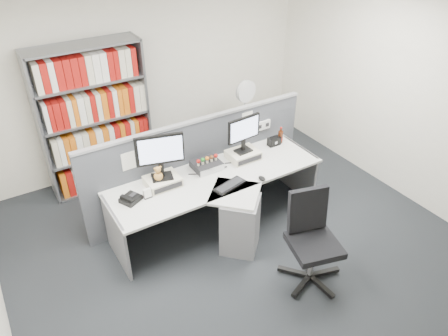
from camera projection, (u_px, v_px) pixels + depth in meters
ground at (254, 263)px, 4.85m from camera, size 5.50×5.50×0.00m
room_shell at (262, 121)px, 3.87m from camera, size 5.04×5.54×2.72m
partition at (199, 164)px, 5.38m from camera, size 3.00×0.08×1.27m
desk at (226, 203)px, 5.02m from camera, size 2.60×1.20×0.72m
monitor_riser_left at (163, 181)px, 4.85m from camera, size 0.38×0.31×0.10m
monitor_riser_right at (243, 155)px, 5.33m from camera, size 0.38×0.31×0.10m
monitor_left at (160, 153)px, 4.65m from camera, size 0.52×0.23×0.54m
monitor_right at (244, 131)px, 5.16m from camera, size 0.46×0.16×0.47m
desktop_pc at (207, 165)px, 5.15m from camera, size 0.33×0.29×0.09m
figurines at (207, 159)px, 5.08m from camera, size 0.29×0.05×0.09m
keyboard at (230, 186)px, 4.84m from camera, size 0.42×0.24×0.03m
mouse at (262, 178)px, 4.95m from camera, size 0.07×0.11×0.04m
desk_phone at (130, 199)px, 4.61m from camera, size 0.25×0.25×0.08m
desk_calendar at (147, 194)px, 4.65m from camera, size 0.09×0.07×0.11m
plush_toy at (158, 175)px, 4.74m from camera, size 0.10×0.10×0.18m
speaker at (274, 141)px, 5.61m from camera, size 0.17×0.09×0.11m
cola_bottle at (280, 137)px, 5.64m from camera, size 0.07×0.07×0.23m
shelving_unit at (95, 121)px, 5.66m from camera, size 1.41×0.40×2.00m
filing_cabinet at (244, 136)px, 6.60m from camera, size 0.45×0.61×0.70m
desk_fan at (246, 94)px, 6.22m from camera, size 0.33×0.20×0.56m
office_chair at (311, 236)px, 4.41m from camera, size 0.68×0.67×1.02m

